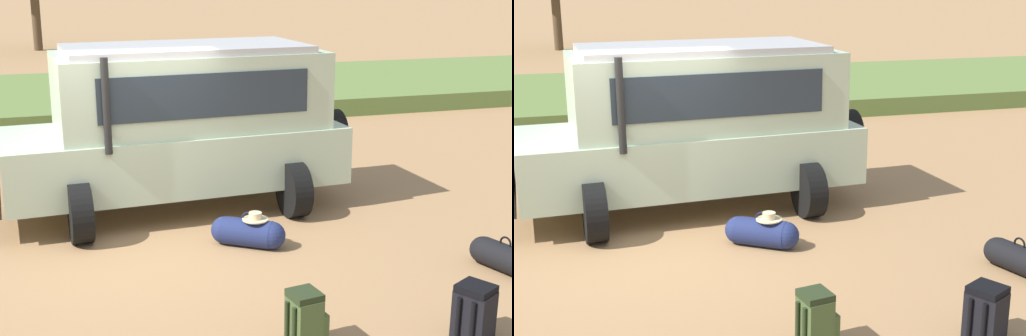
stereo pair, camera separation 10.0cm
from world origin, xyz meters
The scene contains 7 objects.
ground_plane centered at (0.00, 0.00, 0.00)m, with size 320.00×320.00×0.00m, color #9E754C.
grass_bank centered at (0.00, 10.75, 0.22)m, with size 120.00×7.00×0.44m.
safari_vehicle centered at (0.88, 1.58, 1.29)m, with size 5.41×2.91×2.44m.
backpack_beside_front_wheel centered at (2.80, -3.20, 0.27)m, with size 0.46×0.43×0.56m.
backpack_cluster_center centered at (1.17, -2.88, 0.27)m, with size 0.41×0.35×0.56m.
duffel_bag_low_black_case centered at (1.37, -0.26, 0.19)m, with size 0.89×0.73×0.47m.
duffel_bag_soft_canvas centered at (4.07, -1.91, 0.17)m, with size 0.50×0.92×0.44m.
Camera 1 is at (-1.05, -8.59, 3.45)m, focal length 50.00 mm.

